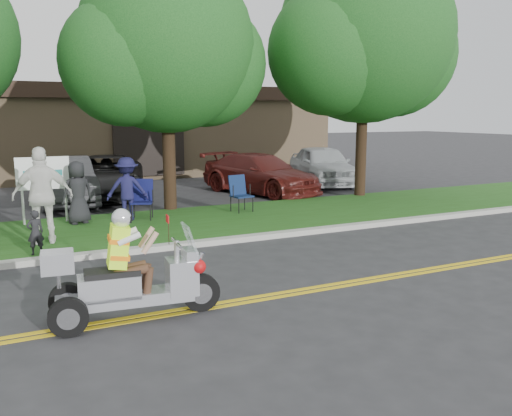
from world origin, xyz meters
name	(u,v)px	position (x,y,z in m)	size (l,w,h in m)	color
ground	(272,285)	(0.00, 0.00, 0.00)	(120.00, 120.00, 0.00)	#28282B
centerline_near	(289,295)	(0.00, -0.58, 0.01)	(60.00, 0.10, 0.01)	gold
centerline_far	(284,292)	(0.00, -0.42, 0.01)	(60.00, 0.10, 0.01)	gold
curb	(206,243)	(0.00, 3.05, 0.06)	(60.00, 0.25, 0.12)	#A8A89E
grass_verge	(175,225)	(0.00, 5.20, 0.06)	(60.00, 4.00, 0.10)	#204813
commercial_building	(127,130)	(2.00, 18.98, 2.01)	(18.00, 8.20, 4.00)	#9E7F5B
tree_mid	(168,53)	(0.55, 7.23, 4.43)	(5.88, 4.80, 7.05)	#332114
tree_right	(366,43)	(7.06, 7.03, 5.03)	(6.86, 5.60, 8.07)	#332114
business_sign	(43,177)	(-2.90, 6.60, 1.26)	(1.25, 0.06, 1.75)	silver
trike_scooter	(127,282)	(-2.49, -0.47, 0.54)	(2.38, 0.84, 1.55)	black
lawn_chair_a	(142,197)	(-0.58, 6.12, 0.68)	(0.70, 0.71, 1.02)	black
lawn_chair_b	(239,191)	(2.13, 6.01, 0.67)	(0.60, 0.61, 1.00)	black
spectator_adult_right	(43,196)	(-3.11, 4.32, 1.12)	(1.19, 0.49, 2.02)	white
spectator_chair_a	(127,189)	(-0.96, 6.09, 0.91)	(1.04, 0.60, 1.61)	#181740
spectator_chair_b	(78,193)	(-2.17, 6.15, 0.88)	(0.76, 0.49, 1.55)	black
child_left	(35,232)	(-3.36, 3.40, 0.54)	(0.32, 0.21, 0.87)	black
parked_car_left	(65,181)	(-2.01, 9.98, 0.73)	(1.55, 4.44, 1.46)	#343437
parked_car_mid	(106,177)	(-0.62, 10.72, 0.71)	(2.35, 5.10, 1.42)	black
parked_car_right	(260,174)	(4.50, 9.44, 0.70)	(1.95, 4.80, 1.39)	#511612
parked_car_far_right	(323,165)	(7.70, 10.36, 0.79)	(1.86, 4.61, 1.57)	#B9BDC1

